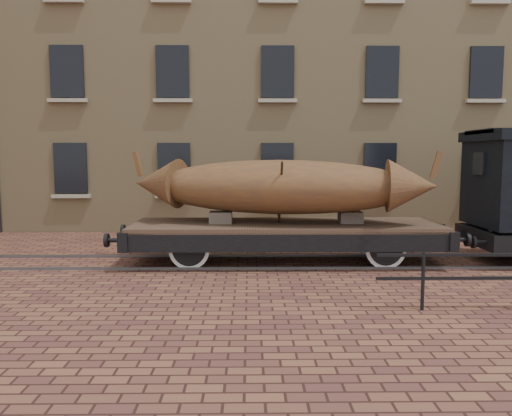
{
  "coord_description": "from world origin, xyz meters",
  "views": [
    {
      "loc": [
        0.06,
        -12.03,
        2.62
      ],
      "look_at": [
        0.22,
        0.5,
        1.3
      ],
      "focal_mm": 35.0,
      "sensor_mm": 36.0,
      "label": 1
    }
  ],
  "objects": [
    {
      "name": "ground",
      "position": [
        0.0,
        0.0,
        0.0
      ],
      "size": [
        90.0,
        90.0,
        0.0
      ],
      "primitive_type": "plane",
      "color": "#552E29"
    },
    {
      "name": "warehouse_cream",
      "position": [
        3.0,
        9.99,
        7.0
      ],
      "size": [
        40.0,
        10.19,
        14.0
      ],
      "color": "tan",
      "rests_on": "ground"
    },
    {
      "name": "rail_track",
      "position": [
        0.0,
        0.0,
        0.03
      ],
      "size": [
        30.0,
        1.52,
        0.06
      ],
      "color": "#59595E",
      "rests_on": "ground"
    },
    {
      "name": "flatcar_wagon",
      "position": [
        0.94,
        -0.0,
        0.79
      ],
      "size": [
        8.37,
        2.27,
        1.26
      ],
      "color": "brown",
      "rests_on": "ground"
    },
    {
      "name": "iron_boat",
      "position": [
        0.78,
        0.0,
        1.88
      ],
      "size": [
        7.44,
        3.21,
        1.75
      ],
      "color": "brown",
      "rests_on": "flatcar_wagon"
    }
  ]
}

